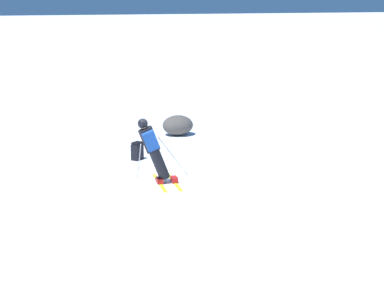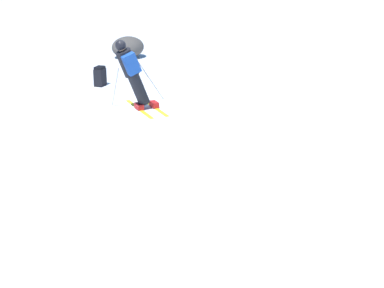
% 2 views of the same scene
% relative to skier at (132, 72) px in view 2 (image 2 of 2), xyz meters
% --- Properties ---
extents(ground_plane, '(300.00, 300.00, 0.00)m').
position_rel_skier_xyz_m(ground_plane, '(-0.62, 0.01, -0.88)').
color(ground_plane, white).
extents(skier, '(1.43, 1.61, 1.63)m').
position_rel_skier_xyz_m(skier, '(0.00, 0.00, 0.00)').
color(skier, yellow).
rests_on(skier, ground).
extents(spare_backpack, '(0.37, 0.36, 0.50)m').
position_rel_skier_xyz_m(spare_backpack, '(-0.26, -2.39, -0.63)').
color(spare_backpack, black).
rests_on(spare_backpack, ground).
extents(exposed_boulder_1, '(0.99, 0.84, 0.65)m').
position_rel_skier_xyz_m(exposed_boulder_1, '(-2.34, -5.07, -0.56)').
color(exposed_boulder_1, '#4C4742').
rests_on(exposed_boulder_1, ground).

